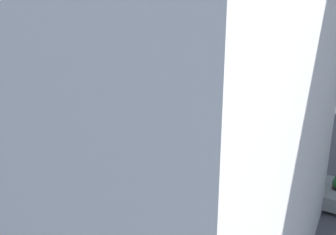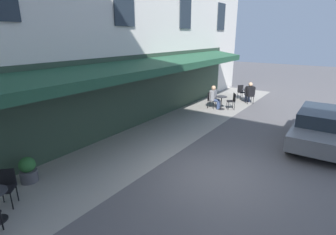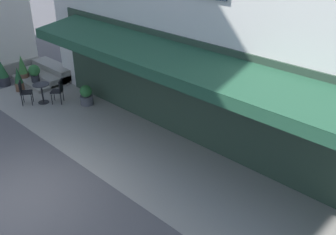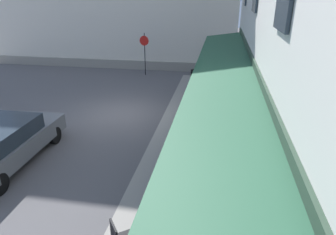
% 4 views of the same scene
% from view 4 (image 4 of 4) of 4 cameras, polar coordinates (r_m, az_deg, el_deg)
% --- Properties ---
extents(ground_plane, '(70.00, 70.00, 0.00)m').
position_cam_4_polar(ground_plane, '(13.13, -8.79, 0.67)').
color(ground_plane, '#565456').
extents(sidewalk_cafe_terrace, '(20.50, 3.20, 0.01)m').
position_cam_4_polar(sidewalk_cafe_terrace, '(9.60, 4.72, -7.91)').
color(sidewalk_cafe_terrace, gray).
rests_on(sidewalk_cafe_terrace, ground_plane).
extents(back_alley_steps, '(2.40, 1.75, 0.60)m').
position_cam_4_polar(back_alley_steps, '(18.68, 11.42, 8.00)').
color(back_alley_steps, gray).
rests_on(back_alley_steps, ground_plane).
extents(cafe_table_near_entrance, '(0.60, 0.60, 0.75)m').
position_cam_4_polar(cafe_table_near_entrance, '(16.68, 6.77, 7.40)').
color(cafe_table_near_entrance, black).
rests_on(cafe_table_near_entrance, ground_plane).
extents(cafe_chair_black_corner_left, '(0.56, 0.56, 0.91)m').
position_cam_4_polar(cafe_chair_black_corner_left, '(17.04, 5.09, 8.00)').
color(cafe_chair_black_corner_left, black).
rests_on(cafe_chair_black_corner_left, ground_plane).
extents(cafe_chair_black_back_row, '(0.57, 0.57, 0.91)m').
position_cam_4_polar(cafe_chair_black_back_row, '(16.20, 8.22, 7.07)').
color(cafe_chair_black_back_row, black).
rests_on(cafe_chair_black_back_row, ground_plane).
extents(cafe_table_streetside, '(0.60, 0.60, 0.75)m').
position_cam_4_polar(cafe_table_streetside, '(6.43, -3.50, -20.59)').
color(cafe_table_streetside, black).
rests_on(cafe_table_streetside, ground_plane).
extents(cafe_chair_black_by_window, '(0.44, 0.44, 0.91)m').
position_cam_4_polar(cafe_chair_black_by_window, '(6.35, 2.53, -20.53)').
color(cafe_chair_black_by_window, black).
rests_on(cafe_chair_black_by_window, ground_plane).
extents(seated_patron_in_grey, '(0.67, 0.58, 1.32)m').
position_cam_4_polar(seated_patron_in_grey, '(6.25, 0.46, -19.41)').
color(seated_patron_in_grey, navy).
rests_on(seated_patron_in_grey, ground_plane).
extents(no_parking_sign, '(0.12, 0.58, 2.60)m').
position_cam_4_polar(no_parking_sign, '(18.93, -4.52, 13.38)').
color(no_parking_sign, black).
rests_on(no_parking_sign, ground_plane).
extents(potted_plant_entrance_right, '(0.47, 0.47, 1.04)m').
position_cam_4_polar(potted_plant_entrance_right, '(19.29, 6.60, 9.58)').
color(potted_plant_entrance_right, '#2D2D33').
rests_on(potted_plant_entrance_right, ground_plane).
extents(potted_plant_by_steps, '(0.47, 0.47, 0.87)m').
position_cam_4_polar(potted_plant_by_steps, '(18.38, 9.31, 8.75)').
color(potted_plant_by_steps, '#2D2D33').
rests_on(potted_plant_by_steps, ground_plane).
extents(potted_plant_mid_terrace, '(0.42, 0.42, 1.11)m').
position_cam_4_polar(potted_plant_mid_terrace, '(19.18, 9.09, 9.49)').
color(potted_plant_mid_terrace, brown).
rests_on(potted_plant_mid_terrace, ground_plane).
extents(potted_plant_entrance_left, '(0.34, 0.34, 0.98)m').
position_cam_4_polar(potted_plant_entrance_left, '(18.32, 6.94, 8.76)').
color(potted_plant_entrance_left, brown).
rests_on(potted_plant_entrance_left, ground_plane).
extents(potted_plant_under_sign, '(0.47, 0.47, 0.76)m').
position_cam_4_polar(potted_plant_under_sign, '(15.45, 10.34, 5.43)').
color(potted_plant_under_sign, '#4C4C51').
rests_on(potted_plant_under_sign, ground_plane).
extents(parked_car_grey, '(4.33, 1.87, 1.33)m').
position_cam_4_polar(parked_car_grey, '(10.29, -29.12, -4.31)').
color(parked_car_grey, slate).
rests_on(parked_car_grey, ground_plane).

